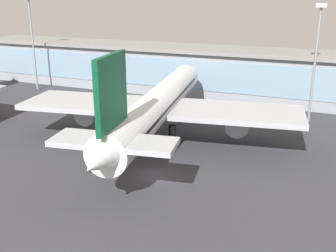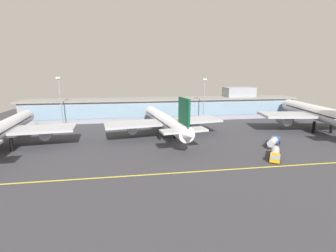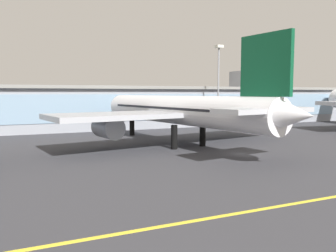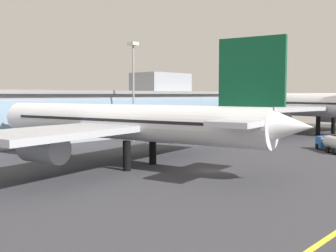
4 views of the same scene
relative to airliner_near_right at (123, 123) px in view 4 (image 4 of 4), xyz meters
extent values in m
plane|color=#38383D|center=(4.89, -12.31, -6.28)|extent=(197.39, 197.39, 0.00)
cube|color=#9399A3|center=(4.89, 34.55, -1.00)|extent=(141.00, 12.00, 10.56)
cube|color=#84A3BC|center=(4.89, 28.50, -0.48)|extent=(135.36, 0.20, 6.76)
cube|color=gray|center=(4.89, 34.55, 4.67)|extent=(144.00, 14.00, 0.80)
cube|color=#9399A3|center=(47.19, 36.55, 7.27)|extent=(16.00, 10.00, 6.00)
cylinder|color=black|center=(-2.53, -3.67, -4.22)|extent=(1.10, 1.10, 4.12)
cylinder|color=black|center=(3.57, -2.68, -4.22)|extent=(1.10, 1.10, 4.12)
cylinder|color=black|center=(-2.89, 17.76, -4.22)|extent=(1.10, 1.10, 4.12)
cylinder|color=white|center=(-0.08, 0.47, 0.15)|extent=(12.49, 46.32, 5.15)
cone|color=white|center=(-4.03, 24.74, 0.15)|extent=(5.57, 5.36, 4.89)
cone|color=white|center=(3.92, -24.06, 0.54)|extent=(5.23, 6.29, 4.38)
cube|color=#84A3BC|center=(-3.48, 21.39, 1.05)|extent=(4.39, 4.18, 1.54)
cube|color=black|center=(-0.08, 0.47, 0.54)|extent=(11.35, 39.05, 0.41)
cube|color=#B7BAC1|center=(-0.08, 0.47, -0.49)|extent=(46.84, 18.26, 0.82)
cylinder|color=#999EA8|center=(-12.96, 0.05, -2.53)|extent=(4.52, 6.49, 3.60)
cylinder|color=#999EA8|center=(12.28, 4.16, -2.53)|extent=(4.52, 6.49, 3.60)
cube|color=#0C4C2D|center=(3.18, -19.55, 6.84)|extent=(1.94, 8.29, 8.24)
cube|color=#B7BAC1|center=(3.18, -19.55, 0.92)|extent=(15.24, 7.35, 0.66)
cylinder|color=black|center=(61.84, -4.05, -3.82)|extent=(1.10, 1.10, 4.93)
cylinder|color=black|center=(69.16, -5.18, -3.82)|extent=(1.10, 1.10, 4.93)
cylinder|color=black|center=(69.13, 18.78, -3.82)|extent=(1.10, 1.10, 4.93)
cylinder|color=white|center=(66.13, -0.54, 1.42)|extent=(13.98, 51.79, 6.17)
cone|color=white|center=(70.36, 26.71, 1.42)|extent=(6.64, 6.38, 5.86)
cube|color=#84A3BC|center=(69.76, 22.85, 2.50)|extent=(5.23, 4.97, 1.85)
cube|color=black|center=(66.13, -0.54, 1.89)|extent=(12.78, 43.67, 0.49)
cube|color=#B7BAC1|center=(66.13, -0.54, 0.65)|extent=(49.02, 19.51, 0.99)
cylinder|color=#999EA8|center=(53.22, 3.33, -1.78)|extent=(5.29, 7.27, 4.32)
cylinder|color=#999EA8|center=(79.61, -0.76, -1.78)|extent=(5.29, 7.27, 4.32)
cylinder|color=black|center=(36.66, -14.16, -5.73)|extent=(0.99, 0.99, 1.10)
cylinder|color=black|center=(38.51, -15.98, -5.73)|extent=(0.99, 0.99, 1.10)
cylinder|color=black|center=(33.50, -17.37, -5.73)|extent=(0.99, 0.99, 1.10)
cylinder|color=black|center=(31.74, -19.17, -5.73)|extent=(0.99, 0.99, 1.10)
cube|color=#2D2D33|center=(34.56, -18.15, -5.83)|extent=(6.97, 7.03, 0.30)
cube|color=#235BB2|center=(37.40, -15.27, -4.88)|extent=(3.49, 3.49, 2.20)
cube|color=#84A3BC|center=(37.40, -15.27, -4.40)|extent=(3.49, 3.49, 0.88)
cylinder|color=silver|center=(34.18, -18.54, -4.53)|extent=(5.55, 5.59, 2.30)
cube|color=orange|center=(37.40, -15.27, -3.66)|extent=(0.30, 0.40, 0.20)
cylinder|color=gray|center=(22.13, 21.38, 4.29)|extent=(0.44, 0.44, 21.14)
cube|color=silver|center=(22.13, 21.38, 15.21)|extent=(1.80, 1.80, 0.70)
camera|label=1|loc=(25.62, -56.81, 17.10)|focal=42.75mm
camera|label=2|loc=(-12.17, -87.82, 18.43)|focal=24.90mm
camera|label=3|loc=(-27.47, -56.23, 3.17)|focal=37.08mm
camera|label=4|loc=(-39.93, -45.23, 4.17)|focal=43.84mm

